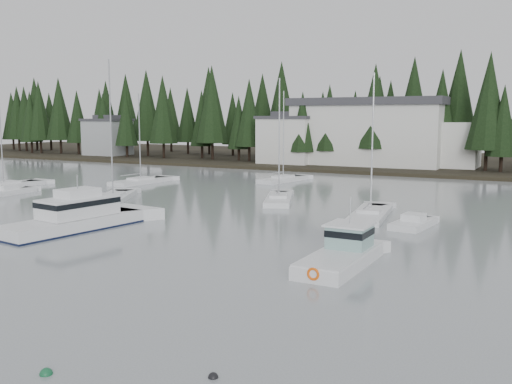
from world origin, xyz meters
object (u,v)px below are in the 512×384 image
house_west (288,139)px  sailboat_0 (279,201)px  runabout_0 (7,193)px  house_far_west (108,136)px  lobster_boat_teal (342,256)px  harbor_inn (381,133)px  cabin_cruiser_center (75,220)px  sailboat_9 (283,181)px  sailboat_1 (113,200)px  sailboat_2 (370,216)px  sailboat_5 (141,183)px  runabout_1 (413,225)px  sailboat_6 (4,187)px

house_west → sailboat_0: sailboat_0 is taller
house_west → runabout_0: size_ratio=1.44×
house_far_west → lobster_boat_teal: (72.01, -60.91, -3.90)m
harbor_inn → cabin_cruiser_center: harbor_inn is taller
lobster_boat_teal → sailboat_9: sailboat_9 is taller
sailboat_1 → sailboat_2: size_ratio=1.16×
harbor_inn → sailboat_5: bearing=-120.4°
harbor_inn → sailboat_9: bearing=-102.9°
sailboat_9 → runabout_1: size_ratio=2.30×
harbor_inn → lobster_boat_teal: bearing=-76.5°
cabin_cruiser_center → runabout_0: 23.75m
house_west → sailboat_9: sailboat_9 is taller
sailboat_2 → sailboat_5: 34.43m
sailboat_6 → runabout_1: sailboat_6 is taller
sailboat_9 → runabout_0: size_ratio=1.83×
house_far_west → sailboat_9: bearing=-25.1°
house_west → sailboat_9: (9.25, -21.99, -4.58)m
harbor_inn → sailboat_1: sailboat_1 is taller
sailboat_2 → cabin_cruiser_center: bearing=123.3°
lobster_boat_teal → runabout_0: size_ratio=1.17×
lobster_boat_teal → sailboat_5: sailboat_5 is taller
house_west → lobster_boat_teal: size_ratio=1.23×
harbor_inn → lobster_boat_teal: size_ratio=3.80×
sailboat_1 → sailboat_0: bearing=-92.0°
lobster_boat_teal → runabout_1: bearing=-3.5°
cabin_cruiser_center → sailboat_0: 21.27m
cabin_cruiser_center → sailboat_6: 30.01m
house_west → runabout_0: 48.97m
sailboat_9 → runabout_1: bearing=-127.1°
cabin_cruiser_center → lobster_boat_teal: (20.95, -0.59, -0.20)m
cabin_cruiser_center → sailboat_2: 23.66m
house_far_west → runabout_1: bearing=-33.1°
harbor_inn → cabin_cruiser_center: (-5.98, -61.66, -5.07)m
sailboat_1 → runabout_0: bearing=69.2°
sailboat_5 → runabout_1: bearing=-106.2°
sailboat_5 → runabout_1: size_ratio=2.23×
harbor_inn → runabout_0: harbor_inn is taller
runabout_0 → runabout_1: (43.03, 1.69, -0.00)m
lobster_boat_teal → cabin_cruiser_center: bearing=89.4°
sailboat_6 → sailboat_9: sailboat_6 is taller
cabin_cruiser_center → sailboat_0: size_ratio=0.90×
sailboat_1 → sailboat_9: bearing=-46.2°
sailboat_5 → sailboat_1: bearing=-147.7°
house_west → runabout_0: house_west is taller
sailboat_2 → sailboat_6: (-44.00, -0.73, 0.01)m
house_far_west → sailboat_9: size_ratio=0.70×
harbor_inn → cabin_cruiser_center: 62.16m
sailboat_2 → runabout_0: sailboat_2 is taller
house_far_west → sailboat_2: size_ratio=0.68×
sailboat_1 → sailboat_6: sailboat_6 is taller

